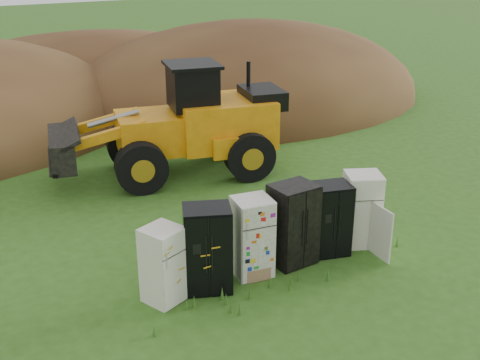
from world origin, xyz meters
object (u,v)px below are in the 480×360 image
object	(u,v)px
wheel_loader	(166,122)
fridge_black_right	(330,219)
fridge_black_side	(208,249)
fridge_sticker	(252,237)
fridge_open_door	(361,209)
fridge_dark_mid	(293,224)
fridge_leftmost	(163,265)

from	to	relation	value
wheel_loader	fridge_black_right	bearing A→B (deg)	-66.49
fridge_black_side	fridge_sticker	size ratio (longest dim) A/B	1.04
fridge_black_right	fridge_open_door	xyz separation A→B (m)	(0.86, -0.02, 0.04)
fridge_dark_mid	fridge_open_door	world-z (taller)	fridge_dark_mid
fridge_leftmost	fridge_black_side	distance (m)	0.94
fridge_black_side	fridge_open_door	distance (m)	3.86
wheel_loader	fridge_black_side	bearing A→B (deg)	-93.95
fridge_leftmost	wheel_loader	distance (m)	6.73
fridge_leftmost	fridge_sticker	size ratio (longest dim) A/B	0.91
fridge_sticker	fridge_open_door	bearing A→B (deg)	6.40
fridge_leftmost	fridge_black_side	xyz separation A→B (m)	(0.94, -0.04, 0.11)
fridge_black_right	fridge_open_door	distance (m)	0.86
fridge_open_door	fridge_dark_mid	bearing A→B (deg)	-157.07
wheel_loader	fridge_open_door	bearing A→B (deg)	-59.05
fridge_black_side	fridge_black_right	distance (m)	3.00
fridge_black_side	wheel_loader	bearing A→B (deg)	96.08
fridge_black_side	fridge_open_door	world-z (taller)	fridge_black_side
fridge_black_side	fridge_black_right	world-z (taller)	fridge_black_side
fridge_leftmost	fridge_black_right	xyz separation A→B (m)	(3.94, -0.04, 0.04)
fridge_leftmost	fridge_black_right	distance (m)	3.94
fridge_black_side	fridge_dark_mid	xyz separation A→B (m)	(2.04, 0.04, 0.01)
fridge_black_right	fridge_open_door	world-z (taller)	fridge_open_door
fridge_sticker	wheel_loader	distance (m)	6.18
fridge_sticker	fridge_open_door	distance (m)	2.82
fridge_dark_mid	fridge_sticker	bearing A→B (deg)	175.81
fridge_leftmost	fridge_sticker	xyz separation A→B (m)	(1.98, 0.01, 0.08)
fridge_sticker	fridge_black_side	bearing A→B (deg)	-169.53
fridge_black_side	fridge_sticker	distance (m)	1.05
fridge_black_right	wheel_loader	xyz separation A→B (m)	(-1.22, 6.14, 0.82)
fridge_sticker	wheel_loader	xyz separation A→B (m)	(0.74, 6.08, 0.79)
fridge_leftmost	fridge_open_door	bearing A→B (deg)	-22.91
fridge_open_door	wheel_loader	size ratio (longest dim) A/B	0.25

